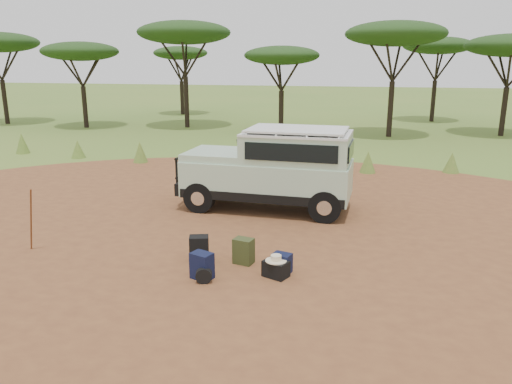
% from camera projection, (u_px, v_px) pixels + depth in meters
% --- Properties ---
extents(ground, '(140.00, 140.00, 0.00)m').
position_uv_depth(ground, '(225.00, 247.00, 11.12)').
color(ground, '#547A2B').
rests_on(ground, ground).
extents(dirt_clearing, '(23.00, 23.00, 0.01)m').
position_uv_depth(dirt_clearing, '(225.00, 246.00, 11.12)').
color(dirt_clearing, brown).
rests_on(dirt_clearing, ground).
extents(grass_fringe, '(36.60, 1.60, 0.90)m').
position_uv_depth(grass_fringe, '(291.00, 157.00, 19.16)').
color(grass_fringe, '#547A2B').
rests_on(grass_fringe, ground).
extents(acacia_treeline, '(46.70, 13.20, 6.26)m').
position_uv_depth(acacia_treeline, '(335.00, 44.00, 28.36)').
color(acacia_treeline, black).
rests_on(acacia_treeline, ground).
extents(safari_vehicle, '(4.79, 2.05, 2.28)m').
position_uv_depth(safari_vehicle, '(273.00, 171.00, 13.63)').
color(safari_vehicle, '#ADC9AC').
rests_on(safari_vehicle, ground).
extents(walking_staff, '(0.35, 0.22, 1.43)m').
position_uv_depth(walking_staff, '(31.00, 220.00, 10.67)').
color(walking_staff, brown).
rests_on(walking_staff, ground).
extents(backpack_black, '(0.45, 0.39, 0.53)m').
position_uv_depth(backpack_black, '(199.00, 248.00, 10.29)').
color(backpack_black, black).
rests_on(backpack_black, ground).
extents(backpack_navy, '(0.47, 0.40, 0.52)m').
position_uv_depth(backpack_navy, '(202.00, 266.00, 9.43)').
color(backpack_navy, '#101133').
rests_on(backpack_navy, ground).
extents(backpack_olive, '(0.44, 0.36, 0.53)m').
position_uv_depth(backpack_olive, '(244.00, 251.00, 10.14)').
color(backpack_olive, '#343E1C').
rests_on(backpack_olive, ground).
extents(duffel_navy, '(0.41, 0.35, 0.40)m').
position_uv_depth(duffel_navy, '(282.00, 263.00, 9.70)').
color(duffel_navy, '#101133').
rests_on(duffel_navy, ground).
extents(hard_case, '(0.55, 0.48, 0.33)m').
position_uv_depth(hard_case, '(276.00, 269.00, 9.53)').
color(hard_case, black).
rests_on(hard_case, ground).
extents(stuff_sack, '(0.37, 0.37, 0.30)m').
position_uv_depth(stuff_sack, '(204.00, 274.00, 9.34)').
color(stuff_sack, black).
rests_on(stuff_sack, ground).
extents(safari_hat, '(0.41, 0.41, 0.12)m').
position_uv_depth(safari_hat, '(276.00, 259.00, 9.48)').
color(safari_hat, beige).
rests_on(safari_hat, hard_case).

